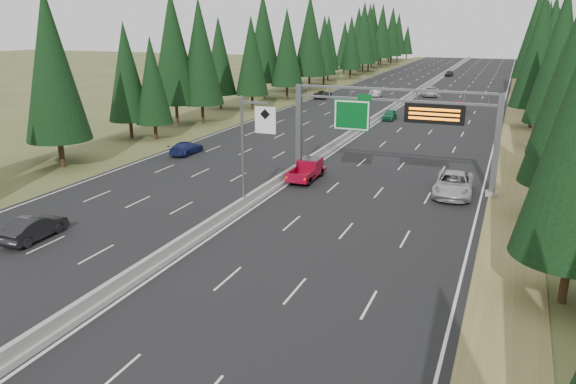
# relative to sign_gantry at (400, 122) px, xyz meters

# --- Properties ---
(road) EXTENTS (32.00, 260.00, 0.08)m
(road) POSITION_rel_sign_gantry_xyz_m (-8.92, 45.12, -5.23)
(road) COLOR black
(road) RESTS_ON ground
(shoulder_right) EXTENTS (3.60, 260.00, 0.06)m
(shoulder_right) POSITION_rel_sign_gantry_xyz_m (8.88, 45.12, -5.24)
(shoulder_right) COLOR olive
(shoulder_right) RESTS_ON ground
(shoulder_left) EXTENTS (3.60, 260.00, 0.06)m
(shoulder_left) POSITION_rel_sign_gantry_xyz_m (-26.72, 45.12, -5.24)
(shoulder_left) COLOR #445125
(shoulder_left) RESTS_ON ground
(median_barrier) EXTENTS (0.70, 260.00, 0.85)m
(median_barrier) POSITION_rel_sign_gantry_xyz_m (-8.92, 45.12, -4.85)
(median_barrier) COLOR gray
(median_barrier) RESTS_ON road
(sign_gantry) EXTENTS (16.75, 0.98, 7.80)m
(sign_gantry) POSITION_rel_sign_gantry_xyz_m (0.00, 0.00, 0.00)
(sign_gantry) COLOR slate
(sign_gantry) RESTS_ON road
(hov_sign_pole) EXTENTS (2.80, 0.50, 8.00)m
(hov_sign_pole) POSITION_rel_sign_gantry_xyz_m (-8.33, -9.92, -0.54)
(hov_sign_pole) COLOR slate
(hov_sign_pole) RESTS_ON road
(tree_row_right) EXTENTS (12.33, 245.65, 18.75)m
(tree_row_right) POSITION_rel_sign_gantry_xyz_m (13.10, 45.53, 3.94)
(tree_row_right) COLOR black
(tree_row_right) RESTS_ON ground
(tree_row_left) EXTENTS (11.45, 245.38, 18.21)m
(tree_row_left) POSITION_rel_sign_gantry_xyz_m (-30.58, 46.89, 3.76)
(tree_row_left) COLOR black
(tree_row_left) RESTS_ON ground
(silver_minivan) EXTENTS (3.04, 6.22, 1.70)m
(silver_minivan) POSITION_rel_sign_gantry_xyz_m (4.51, -0.80, -4.34)
(silver_minivan) COLOR #B0B0B5
(silver_minivan) RESTS_ON road
(red_pickup) EXTENTS (1.84, 5.15, 1.68)m
(red_pickup) POSITION_rel_sign_gantry_xyz_m (-7.42, -0.62, -4.26)
(red_pickup) COLOR black
(red_pickup) RESTS_ON road
(car_ahead_green) EXTENTS (1.69, 3.95, 1.33)m
(car_ahead_green) POSITION_rel_sign_gantry_xyz_m (-7.42, 31.69, -4.52)
(car_ahead_green) COLOR #16623E
(car_ahead_green) RESTS_ON road
(car_ahead_dkred) EXTENTS (1.81, 4.64, 1.51)m
(car_ahead_dkred) POSITION_rel_sign_gantry_xyz_m (0.49, 42.25, -4.44)
(car_ahead_dkred) COLOR #5D0D1D
(car_ahead_dkred) RESTS_ON road
(car_ahead_dkgrey) EXTENTS (2.52, 5.26, 1.48)m
(car_ahead_dkgrey) POSITION_rel_sign_gantry_xyz_m (-3.93, 34.31, -4.45)
(car_ahead_dkgrey) COLOR black
(car_ahead_dkgrey) RESTS_ON road
(car_ahead_white) EXTENTS (3.10, 5.87, 1.57)m
(car_ahead_white) POSITION_rel_sign_gantry_xyz_m (-5.98, 59.24, -4.40)
(car_ahead_white) COLOR #B9B9B9
(car_ahead_white) RESTS_ON road
(car_ahead_far) EXTENTS (1.85, 4.03, 1.34)m
(car_ahead_far) POSITION_rel_sign_gantry_xyz_m (-7.42, 99.72, -4.52)
(car_ahead_far) COLOR black
(car_ahead_far) RESTS_ON road
(car_onc_near) EXTENTS (1.72, 4.48, 1.46)m
(car_onc_near) POSITION_rel_sign_gantry_xyz_m (-18.24, -19.88, -4.46)
(car_onc_near) COLOR black
(car_onc_near) RESTS_ON road
(car_onc_blue) EXTENTS (1.80, 4.40, 1.27)m
(car_onc_blue) POSITION_rel_sign_gantry_xyz_m (-21.94, 3.46, -4.55)
(car_onc_blue) COLOR navy
(car_onc_blue) RESTS_ON road
(car_onc_white) EXTENTS (2.33, 4.92, 1.63)m
(car_onc_white) POSITION_rel_sign_gantry_xyz_m (-14.87, 54.46, -4.38)
(car_onc_white) COLOR white
(car_onc_white) RESTS_ON road
(car_onc_far) EXTENTS (2.29, 4.82, 1.33)m
(car_onc_far) POSITION_rel_sign_gantry_xyz_m (-22.96, 49.39, -4.52)
(car_onc_far) COLOR black
(car_onc_far) RESTS_ON road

